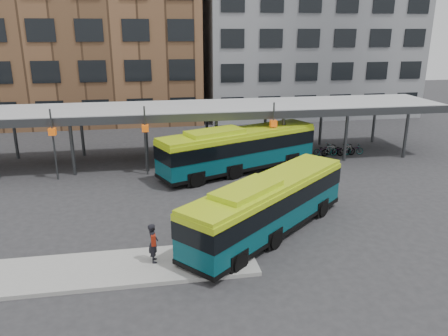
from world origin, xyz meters
TOP-DOWN VIEW (x-y plane):
  - ground at (0.00, 0.00)m, footprint 120.00×120.00m
  - boarding_island at (-5.50, -3.00)m, footprint 14.00×3.00m
  - canopy at (-0.06, 12.87)m, footprint 40.00×6.53m
  - building_brick at (-10.00, 32.00)m, footprint 26.00×14.00m
  - building_grey at (16.00, 32.00)m, footprint 24.00×14.00m
  - bus_front at (2.77, -0.76)m, footprint 9.77×8.86m
  - bus_rear at (3.37, 9.23)m, footprint 11.90×6.89m
  - pedestrian at (-2.83, -2.83)m, footprint 0.45×0.68m
  - bike_rack at (12.11, 11.94)m, footprint 4.34×1.16m

SIDE VIEW (x-z plane):
  - ground at x=0.00m, z-range 0.00..0.00m
  - boarding_island at x=-5.50m, z-range 0.00..0.18m
  - bike_rack at x=12.11m, z-range -0.01..0.94m
  - pedestrian at x=-2.83m, z-range 0.19..1.94m
  - bus_front at x=2.77m, z-range 0.06..3.07m
  - bus_rear at x=3.37m, z-range 0.07..3.33m
  - canopy at x=-0.06m, z-range 1.51..6.31m
  - building_grey at x=16.00m, z-range 0.00..20.00m
  - building_brick at x=-10.00m, z-range 0.00..22.00m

